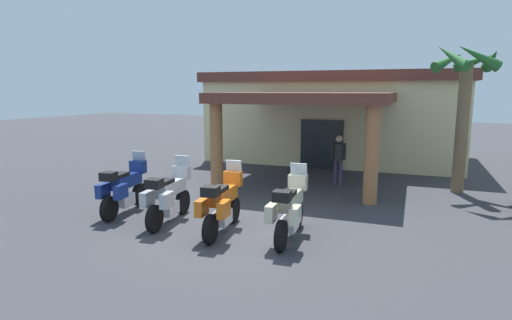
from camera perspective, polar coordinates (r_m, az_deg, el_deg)
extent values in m
plane|color=#38383D|center=(10.25, -3.12, -9.47)|extent=(80.00, 80.00, 0.00)
cube|color=beige|center=(21.29, 11.01, 5.36)|extent=(11.52, 7.38, 3.69)
cube|color=#1E2328|center=(17.91, 8.96, 2.10)|extent=(1.80, 0.17, 2.10)
cube|color=brown|center=(15.18, 7.06, 8.48)|extent=(6.03, 5.62, 0.35)
cylinder|color=#9E663D|center=(14.00, -5.43, 1.76)|extent=(0.42, 0.42, 2.90)
cylinder|color=#9E663D|center=(12.62, 15.52, 0.60)|extent=(0.42, 0.42, 2.90)
cube|color=brown|center=(21.25, 11.19, 10.92)|extent=(11.94, 7.80, 0.44)
cylinder|color=black|center=(12.67, -15.61, -4.53)|extent=(0.25, 0.67, 0.66)
cylinder|color=black|center=(11.39, -19.41, -6.31)|extent=(0.25, 0.67, 0.66)
cube|color=silver|center=(11.99, -17.48, -5.22)|extent=(0.41, 0.60, 0.32)
cube|color=navy|center=(12.00, -17.23, -2.69)|extent=(0.48, 1.18, 0.34)
cube|color=black|center=(11.66, -18.16, -1.98)|extent=(0.37, 0.64, 0.10)
cube|color=navy|center=(12.48, -15.82, -0.90)|extent=(0.47, 0.31, 0.36)
cube|color=#B2BCC6|center=(12.50, -15.70, 0.43)|extent=(0.41, 0.18, 0.36)
cube|color=navy|center=(11.55, -20.21, -3.94)|extent=(0.25, 0.46, 0.36)
cube|color=navy|center=(11.27, -18.01, -4.14)|extent=(0.25, 0.46, 0.36)
cube|color=black|center=(11.24, -19.51, -2.12)|extent=(0.41, 0.37, 0.22)
cylinder|color=black|center=(11.57, -9.98, -5.66)|extent=(0.23, 0.67, 0.66)
cylinder|color=black|center=(10.24, -13.70, -7.79)|extent=(0.23, 0.67, 0.66)
cube|color=silver|center=(10.87, -11.79, -6.50)|extent=(0.39, 0.60, 0.32)
cube|color=#B2B2B7|center=(10.87, -11.52, -3.71)|extent=(0.45, 1.18, 0.34)
cube|color=black|center=(10.52, -12.42, -2.95)|extent=(0.36, 0.63, 0.10)
cube|color=#B2B2B7|center=(11.36, -10.14, -1.69)|extent=(0.47, 0.30, 0.36)
cube|color=#B2BCC6|center=(11.38, -10.01, -0.23)|extent=(0.41, 0.17, 0.36)
cube|color=#B2B2B7|center=(10.38, -14.66, -5.14)|extent=(0.24, 0.46, 0.36)
cube|color=#B2B2B7|center=(10.13, -12.10, -5.39)|extent=(0.24, 0.46, 0.36)
cube|color=black|center=(10.07, -13.75, -3.15)|extent=(0.40, 0.37, 0.22)
cylinder|color=black|center=(10.68, -3.10, -6.81)|extent=(0.22, 0.67, 0.66)
cylinder|color=black|center=(9.30, -6.25, -9.37)|extent=(0.22, 0.67, 0.66)
cube|color=silver|center=(9.95, -4.62, -7.83)|extent=(0.39, 0.59, 0.32)
cube|color=orange|center=(9.94, -4.35, -4.78)|extent=(0.44, 1.18, 0.34)
cube|color=black|center=(9.57, -5.09, -4.00)|extent=(0.35, 0.63, 0.10)
cube|color=orange|center=(10.46, -3.17, -2.53)|extent=(0.47, 0.29, 0.36)
cube|color=#B2BCC6|center=(10.48, -3.05, -0.94)|extent=(0.41, 0.17, 0.36)
cube|color=orange|center=(9.40, -7.43, -6.44)|extent=(0.23, 0.46, 0.36)
cube|color=orange|center=(9.21, -4.44, -6.72)|extent=(0.23, 0.46, 0.36)
cube|color=black|center=(9.11, -6.23, -4.27)|extent=(0.40, 0.36, 0.22)
cylinder|color=black|center=(10.29, 5.69, -7.48)|extent=(0.19, 0.67, 0.66)
cylinder|color=black|center=(8.86, 3.44, -10.29)|extent=(0.19, 0.67, 0.66)
cube|color=silver|center=(9.54, 4.62, -8.60)|extent=(0.36, 0.58, 0.32)
cube|color=beige|center=(9.53, 4.87, -5.41)|extent=(0.39, 1.17, 0.34)
cube|color=black|center=(9.15, 4.38, -4.62)|extent=(0.33, 0.62, 0.10)
cube|color=beige|center=(10.07, 5.74, -3.04)|extent=(0.46, 0.27, 0.36)
cube|color=#B2BCC6|center=(10.09, 5.86, -1.39)|extent=(0.41, 0.15, 0.36)
cube|color=beige|center=(8.93, 2.09, -7.22)|extent=(0.21, 0.45, 0.36)
cube|color=beige|center=(8.81, 5.37, -7.50)|extent=(0.21, 0.45, 0.36)
cube|color=black|center=(8.66, 3.58, -4.95)|extent=(0.38, 0.35, 0.22)
cylinder|color=#3F334C|center=(15.02, 11.48, -1.76)|extent=(0.14, 0.14, 0.88)
cylinder|color=#3F334C|center=(15.09, 10.84, -1.70)|extent=(0.14, 0.14, 0.88)
cylinder|color=#262626|center=(14.93, 11.25, 1.09)|extent=(0.32, 0.32, 0.62)
cylinder|color=#262626|center=(14.85, 12.05, 1.14)|extent=(0.09, 0.09, 0.59)
cylinder|color=#262626|center=(15.00, 10.47, 1.27)|extent=(0.09, 0.09, 0.59)
sphere|color=tan|center=(14.87, 11.31, 2.83)|extent=(0.24, 0.24, 0.24)
cylinder|color=brown|center=(15.02, 26.31, 3.75)|extent=(0.39, 0.39, 4.15)
cone|color=#236028|center=(15.10, 29.54, 11.90)|extent=(0.47, 1.43, 0.76)
cone|color=#236028|center=(15.62, 27.91, 11.87)|extent=(1.42, 0.94, 0.73)
cone|color=#236028|center=(15.41, 24.88, 12.25)|extent=(1.18, 1.30, 0.82)
cone|color=#236028|center=(14.49, 25.17, 12.72)|extent=(1.21, 1.20, 1.02)
cone|color=#236028|center=(14.38, 28.12, 12.41)|extent=(1.41, 0.83, 0.92)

